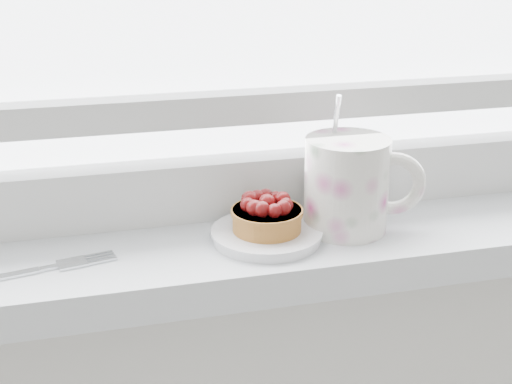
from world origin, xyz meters
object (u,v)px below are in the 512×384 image
object	(u,v)px
raspberry_tart	(267,214)
fork	(23,273)
saucer	(267,235)
floral_mug	(350,183)

from	to	relation	value
raspberry_tart	fork	world-z (taller)	raspberry_tart
raspberry_tart	fork	bearing A→B (deg)	-175.79
saucer	raspberry_tart	world-z (taller)	raspberry_tart
raspberry_tart	fork	size ratio (longest dim) A/B	0.43
floral_mug	fork	distance (m)	0.36
fork	raspberry_tart	bearing A→B (deg)	4.21
floral_mug	fork	world-z (taller)	floral_mug
saucer	fork	bearing A→B (deg)	-175.80
raspberry_tart	floral_mug	size ratio (longest dim) A/B	0.52
saucer	fork	world-z (taller)	saucer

